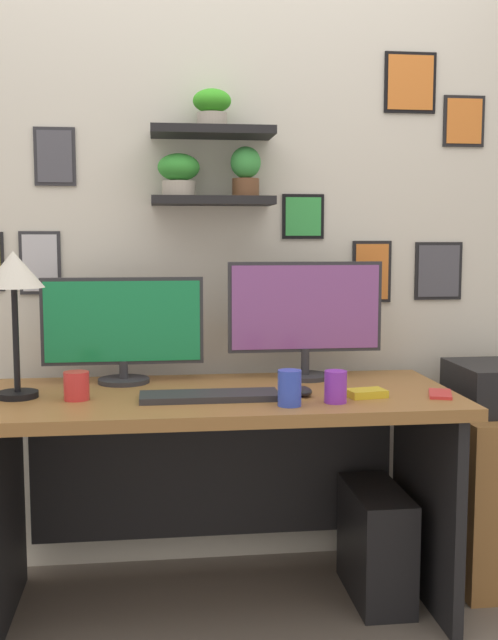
{
  "coord_description": "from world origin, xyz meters",
  "views": [
    {
      "loc": [
        -0.21,
        -2.45,
        1.26
      ],
      "look_at": [
        0.1,
        0.05,
        0.98
      ],
      "focal_mm": 42.53,
      "sensor_mm": 36.0,
      "label": 1
    }
  ],
  "objects_px": {
    "desk_lamp": "(14,281)",
    "cell_phone": "(440,394)",
    "computer_tower_right": "(376,543)",
    "monitor_right": "(305,314)",
    "keyboard": "(209,396)",
    "scissors_tray": "(366,393)",
    "water_cup": "(290,388)",
    "desk": "(220,451)",
    "monitor_left": "(123,327)",
    "pen_cup": "(336,387)",
    "computer_mouse": "(303,391)",
    "coffee_mug": "(77,386)"
  },
  "relations": [
    {
      "from": "pen_cup",
      "to": "computer_tower_right",
      "type": "distance_m",
      "value": 0.68
    },
    {
      "from": "pen_cup",
      "to": "computer_tower_right",
      "type": "bearing_deg",
      "value": 47.07
    },
    {
      "from": "monitor_left",
      "to": "scissors_tray",
      "type": "xyz_separation_m",
      "value": [
        0.78,
        -0.34,
        -0.18
      ]
    },
    {
      "from": "keyboard",
      "to": "cell_phone",
      "type": "height_order",
      "value": "keyboard"
    },
    {
      "from": "monitor_right",
      "to": "keyboard",
      "type": "xyz_separation_m",
      "value": [
        -0.37,
        -0.31,
        -0.22
      ]
    },
    {
      "from": "scissors_tray",
      "to": "water_cup",
      "type": "relative_size",
      "value": 1.09
    },
    {
      "from": "computer_tower_right",
      "to": "coffee_mug",
      "type": "bearing_deg",
      "value": -175.46
    },
    {
      "from": "water_cup",
      "to": "computer_tower_right",
      "type": "height_order",
      "value": "water_cup"
    },
    {
      "from": "desk",
      "to": "cell_phone",
      "type": "relative_size",
      "value": 11.04
    },
    {
      "from": "keyboard",
      "to": "water_cup",
      "type": "distance_m",
      "value": 0.27
    },
    {
      "from": "scissors_tray",
      "to": "cell_phone",
      "type": "bearing_deg",
      "value": -2.1
    },
    {
      "from": "computer_mouse",
      "to": "scissors_tray",
      "type": "xyz_separation_m",
      "value": [
        0.2,
        -0.04,
        -0.0
      ]
    },
    {
      "from": "scissors_tray",
      "to": "computer_tower_right",
      "type": "distance_m",
      "value": 0.59
    },
    {
      "from": "cell_phone",
      "to": "scissors_tray",
      "type": "xyz_separation_m",
      "value": [
        -0.24,
        0.01,
        0.01
      ]
    },
    {
      "from": "desk_lamp",
      "to": "pen_cup",
      "type": "relative_size",
      "value": 4.68
    },
    {
      "from": "keyboard",
      "to": "cell_phone",
      "type": "xyz_separation_m",
      "value": [
        0.75,
        -0.04,
        -0.01
      ]
    },
    {
      "from": "monitor_left",
      "to": "cell_phone",
      "type": "distance_m",
      "value": 1.1
    },
    {
      "from": "cell_phone",
      "to": "pen_cup",
      "type": "relative_size",
      "value": 1.4
    },
    {
      "from": "coffee_mug",
      "to": "scissors_tray",
      "type": "xyz_separation_m",
      "value": [
        0.92,
        -0.07,
        -0.03
      ]
    },
    {
      "from": "desk_lamp",
      "to": "scissors_tray",
      "type": "xyz_separation_m",
      "value": [
        1.11,
        -0.13,
        -0.36
      ]
    },
    {
      "from": "monitor_left",
      "to": "monitor_right",
      "type": "xyz_separation_m",
      "value": [
        0.65,
        -0.0,
        0.04
      ]
    },
    {
      "from": "coffee_mug",
      "to": "pen_cup",
      "type": "relative_size",
      "value": 0.9
    },
    {
      "from": "desk",
      "to": "scissors_tray",
      "type": "distance_m",
      "value": 0.54
    },
    {
      "from": "pen_cup",
      "to": "monitor_left",
      "type": "bearing_deg",
      "value": 148.22
    },
    {
      "from": "computer_tower_right",
      "to": "computer_mouse",
      "type": "bearing_deg",
      "value": -159.12
    },
    {
      "from": "monitor_left",
      "to": "scissors_tray",
      "type": "relative_size",
      "value": 4.69
    },
    {
      "from": "monitor_right",
      "to": "keyboard",
      "type": "bearing_deg",
      "value": -139.63
    },
    {
      "from": "keyboard",
      "to": "computer_mouse",
      "type": "bearing_deg",
      "value": 2.58
    },
    {
      "from": "computer_tower_right",
      "to": "monitor_right",
      "type": "bearing_deg",
      "value": 138.83
    },
    {
      "from": "keyboard",
      "to": "pen_cup",
      "type": "height_order",
      "value": "pen_cup"
    },
    {
      "from": "desk",
      "to": "computer_tower_right",
      "type": "relative_size",
      "value": 3.86
    },
    {
      "from": "monitor_right",
      "to": "water_cup",
      "type": "height_order",
      "value": "monitor_right"
    },
    {
      "from": "monitor_left",
      "to": "computer_mouse",
      "type": "xyz_separation_m",
      "value": [
        0.59,
        -0.3,
        -0.18
      ]
    },
    {
      "from": "desk",
      "to": "monitor_right",
      "type": "relative_size",
      "value": 2.77
    },
    {
      "from": "pen_cup",
      "to": "scissors_tray",
      "type": "distance_m",
      "value": 0.14
    },
    {
      "from": "desk",
      "to": "monitor_left",
      "type": "height_order",
      "value": "monitor_left"
    },
    {
      "from": "desk_lamp",
      "to": "coffee_mug",
      "type": "xyz_separation_m",
      "value": [
        0.19,
        -0.06,
        -0.33
      ]
    },
    {
      "from": "pen_cup",
      "to": "keyboard",
      "type": "bearing_deg",
      "value": 165.73
    },
    {
      "from": "desk_lamp",
      "to": "cell_phone",
      "type": "height_order",
      "value": "desk_lamp"
    },
    {
      "from": "desk",
      "to": "monitor_right",
      "type": "xyz_separation_m",
      "value": [
        0.33,
        0.16,
        0.45
      ]
    },
    {
      "from": "monitor_left",
      "to": "scissors_tray",
      "type": "height_order",
      "value": "monitor_left"
    },
    {
      "from": "coffee_mug",
      "to": "pen_cup",
      "type": "bearing_deg",
      "value": -9.92
    },
    {
      "from": "computer_mouse",
      "to": "coffee_mug",
      "type": "bearing_deg",
      "value": 177.73
    },
    {
      "from": "cell_phone",
      "to": "water_cup",
      "type": "relative_size",
      "value": 1.27
    },
    {
      "from": "monitor_right",
      "to": "desk_lamp",
      "type": "distance_m",
      "value": 1.01
    },
    {
      "from": "desk",
      "to": "monitor_left",
      "type": "distance_m",
      "value": 0.55
    },
    {
      "from": "desk",
      "to": "computer_mouse",
      "type": "xyz_separation_m",
      "value": [
        0.26,
        -0.14,
        0.23
      ]
    },
    {
      "from": "monitor_right",
      "to": "cell_phone",
      "type": "height_order",
      "value": "monitor_right"
    },
    {
      "from": "coffee_mug",
      "to": "water_cup",
      "type": "relative_size",
      "value": 0.82
    },
    {
      "from": "keyboard",
      "to": "desk_lamp",
      "type": "distance_m",
      "value": 0.71
    }
  ]
}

